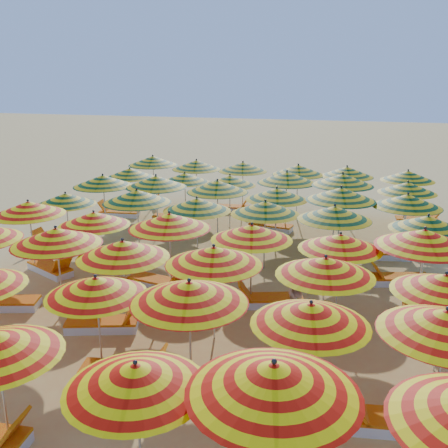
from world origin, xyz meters
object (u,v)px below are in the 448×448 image
(umbrella_39, at_px, (287,177))
(lounger_13, at_px, (399,279))
(umbrella_44, at_px, (243,167))
(lounger_17, at_px, (270,226))
(umbrella_15, at_px, (214,256))
(lounger_10, at_px, (269,300))
(umbrella_10, at_px, (311,314))
(umbrella_14, at_px, (123,249))
(umbrella_18, at_px, (29,208))
(umbrella_26, at_px, (197,205))
(umbrella_17, at_px, (445,284))
(umbrella_37, at_px, (185,178))
(umbrella_13, at_px, (56,236))
(umbrella_33, at_px, (277,194))
(umbrella_38, at_px, (230,180))
(umbrella_11, at_px, (446,322))
(umbrella_22, at_px, (340,242))
(umbrella_42, at_px, (153,161))
(beachgoer_b, at_px, (298,294))
(umbrella_45, at_px, (298,170))
(umbrella_47, at_px, (408,176))
(umbrella_8, at_px, (96,287))
(lounger_7, at_px, (104,324))
(lounger_6, at_px, (4,303))
(lounger_15, at_px, (118,213))
(umbrella_31, at_px, (156,182))
(umbrella_43, at_px, (196,165))
(lounger_18, at_px, (144,202))
(umbrella_21, at_px, (252,232))
(lounger_4, at_px, (221,388))
(lounger_11, at_px, (440,314))
(lounger_8, at_px, (51,269))
(umbrella_40, at_px, (343,180))
(umbrella_30, at_px, (103,181))
(umbrella_36, at_px, (130,173))
(umbrella_9, at_px, (189,292))
(umbrella_41, at_px, (408,188))
(umbrella_29, at_px, (428,223))
(umbrella_3, at_px, (136,377))
(lounger_14, at_px, (386,254))
(umbrella_20, at_px, (170,221))
(umbrella_32, at_px, (217,186))
(lounger_5, at_px, (396,422))
(umbrella_19, at_px, (94,219))
(umbrella_27, at_px, (265,208))
(umbrella_23, at_px, (424,238))
(lounger_16, at_px, (174,218))
(umbrella_28, at_px, (335,213))
(umbrella_24, at_px, (66,199))
(lounger_12, at_px, (57,245))
(umbrella_46, at_px, (347,172))
(lounger_3, at_px, (126,372))

(umbrella_39, bearing_deg, lounger_13, -46.74)
(umbrella_44, distance_m, lounger_17, 3.62)
(umbrella_15, distance_m, lounger_10, 2.95)
(umbrella_10, bearing_deg, umbrella_14, 157.10)
(umbrella_18, height_order, umbrella_26, umbrella_18)
(umbrella_17, distance_m, umbrella_37, 12.57)
(umbrella_13, relative_size, umbrella_33, 0.90)
(umbrella_38, bearing_deg, umbrella_11, -58.14)
(umbrella_22, height_order, lounger_13, umbrella_22)
(umbrella_42, bearing_deg, beachgoer_b, -49.63)
(umbrella_45, distance_m, umbrella_47, 4.42)
(umbrella_8, xyz_separation_m, umbrella_15, (1.83, 1.91, 0.16))
(umbrella_22, bearing_deg, lounger_7, -155.16)
(lounger_6, distance_m, lounger_15, 9.15)
(umbrella_22, relative_size, umbrella_31, 1.12)
(lounger_13, bearing_deg, umbrella_47, -110.46)
(umbrella_43, xyz_separation_m, lounger_18, (-2.67, -0.00, -1.91))
(umbrella_11, relative_size, umbrella_14, 0.82)
(umbrella_21, bearing_deg, umbrella_10, -64.01)
(umbrella_14, relative_size, lounger_4, 1.63)
(lounger_10, bearing_deg, umbrella_13, 3.07)
(lounger_11, bearing_deg, lounger_8, -178.48)
(umbrella_40, bearing_deg, umbrella_43, 161.41)
(umbrella_38, height_order, lounger_7, umbrella_38)
(umbrella_30, height_order, umbrella_43, umbrella_30)
(umbrella_15, height_order, umbrella_18, umbrella_15)
(umbrella_36, relative_size, umbrella_47, 1.08)
(umbrella_9, height_order, umbrella_47, umbrella_9)
(umbrella_8, bearing_deg, umbrella_42, 109.57)
(umbrella_41, bearing_deg, umbrella_29, -86.57)
(umbrella_3, distance_m, umbrella_39, 13.48)
(umbrella_37, distance_m, lounger_14, 8.46)
(umbrella_45, bearing_deg, umbrella_17, -67.79)
(umbrella_33, height_order, umbrella_43, umbrella_43)
(umbrella_20, xyz_separation_m, umbrella_32, (-0.09, 4.73, -0.02))
(lounger_5, height_order, lounger_11, same)
(umbrella_19, height_order, umbrella_27, umbrella_27)
(umbrella_22, height_order, umbrella_23, umbrella_23)
(umbrella_21, height_order, lounger_15, umbrella_21)
(umbrella_10, xyz_separation_m, lounger_16, (-6.96, 10.98, -1.79))
(umbrella_28, bearing_deg, umbrella_20, -150.66)
(umbrella_43, bearing_deg, umbrella_24, -108.61)
(umbrella_11, bearing_deg, umbrella_28, 109.35)
(lounger_5, bearing_deg, lounger_12, -39.51)
(umbrella_14, height_order, umbrella_30, umbrella_30)
(umbrella_8, distance_m, umbrella_10, 4.21)
(umbrella_29, xyz_separation_m, umbrella_36, (-11.45, 4.66, -0.02))
(umbrella_46, bearing_deg, umbrella_44, 178.75)
(lounger_11, bearing_deg, lounger_3, -143.44)
(lounger_14, bearing_deg, lounger_10, -134.67)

